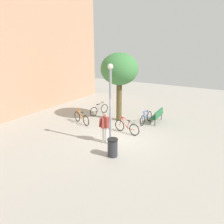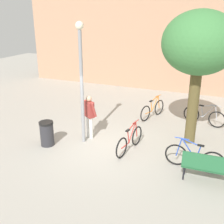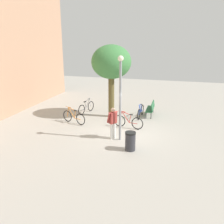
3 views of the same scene
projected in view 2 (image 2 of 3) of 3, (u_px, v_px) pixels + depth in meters
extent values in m
plane|color=#A8A399|center=(105.00, 147.00, 9.87)|extent=(36.00, 36.00, 0.00)
cube|color=tan|center=(168.00, 4.00, 16.03)|extent=(17.94, 2.00, 9.94)
cylinder|color=gray|center=(82.00, 89.00, 9.58)|extent=(0.12, 0.12, 4.03)
sphere|color=#F2EACC|center=(79.00, 25.00, 8.85)|extent=(0.28, 0.28, 0.28)
cylinder|color=white|center=(88.00, 126.00, 10.53)|extent=(0.14, 0.14, 0.85)
cylinder|color=white|center=(91.00, 128.00, 10.38)|extent=(0.14, 0.14, 0.85)
cube|color=#9E3833|center=(89.00, 109.00, 10.21)|extent=(0.46, 0.40, 0.60)
sphere|color=tan|center=(89.00, 99.00, 10.06)|extent=(0.22, 0.22, 0.22)
cylinder|color=#9E3833|center=(87.00, 106.00, 10.41)|extent=(0.20, 0.24, 0.55)
cylinder|color=#9E3833|center=(94.00, 110.00, 10.03)|extent=(0.20, 0.24, 0.55)
cube|color=#236038|center=(211.00, 168.00, 7.68)|extent=(1.61, 0.49, 0.06)
cube|color=#236038|center=(212.00, 164.00, 7.43)|extent=(1.60, 0.18, 0.44)
cylinder|color=black|center=(185.00, 168.00, 8.15)|extent=(0.05, 0.05, 0.42)
cylinder|color=black|center=(183.00, 173.00, 7.87)|extent=(0.05, 0.05, 0.42)
cylinder|color=brown|center=(193.00, 107.00, 9.80)|extent=(0.38, 0.38, 2.72)
ellipsoid|color=#3E7D40|center=(200.00, 43.00, 9.03)|extent=(2.52, 2.52, 2.14)
torus|color=black|center=(176.00, 155.00, 8.58)|extent=(0.71, 0.08, 0.71)
torus|color=black|center=(213.00, 162.00, 8.15)|extent=(0.71, 0.08, 0.71)
cylinder|color=blue|center=(189.00, 149.00, 8.34)|extent=(0.50, 0.05, 0.64)
cylinder|color=blue|center=(191.00, 142.00, 8.24)|extent=(0.58, 0.06, 0.18)
cylinder|color=blue|center=(198.00, 153.00, 8.25)|extent=(0.14, 0.04, 0.48)
cylinder|color=blue|center=(204.00, 161.00, 8.25)|extent=(0.50, 0.05, 0.04)
cylinder|color=blue|center=(179.00, 147.00, 8.46)|extent=(0.17, 0.04, 0.63)
cube|color=black|center=(201.00, 146.00, 8.14)|extent=(0.20, 0.09, 0.04)
cylinder|color=blue|center=(182.00, 138.00, 8.33)|extent=(0.44, 0.05, 0.03)
torus|color=black|center=(159.00, 107.00, 12.82)|extent=(0.28, 0.69, 0.71)
torus|color=black|center=(145.00, 113.00, 12.06)|extent=(0.28, 0.69, 0.71)
cylinder|color=orange|center=(155.00, 103.00, 12.47)|extent=(0.20, 0.48, 0.64)
cylinder|color=orange|center=(155.00, 99.00, 12.35)|extent=(0.22, 0.56, 0.18)
cylinder|color=orange|center=(151.00, 106.00, 12.30)|extent=(0.08, 0.14, 0.48)
cylinder|color=orange|center=(149.00, 112.00, 12.24)|extent=(0.20, 0.48, 0.04)
cylinder|color=orange|center=(159.00, 102.00, 12.68)|extent=(0.09, 0.17, 0.63)
cube|color=black|center=(151.00, 101.00, 12.17)|extent=(0.14, 0.22, 0.04)
cylinder|color=orange|center=(158.00, 96.00, 12.53)|extent=(0.17, 0.43, 0.03)
torus|color=black|center=(137.00, 136.00, 9.89)|extent=(0.16, 0.71, 0.71)
torus|color=black|center=(122.00, 148.00, 9.02)|extent=(0.16, 0.71, 0.71)
cylinder|color=red|center=(132.00, 132.00, 9.51)|extent=(0.12, 0.50, 0.64)
cylinder|color=red|center=(132.00, 126.00, 9.39)|extent=(0.13, 0.58, 0.18)
cylinder|color=red|center=(128.00, 137.00, 9.31)|extent=(0.06, 0.14, 0.48)
cylinder|color=red|center=(125.00, 146.00, 9.23)|extent=(0.12, 0.50, 0.04)
cylinder|color=red|center=(136.00, 129.00, 9.74)|extent=(0.06, 0.17, 0.63)
cube|color=black|center=(128.00, 130.00, 9.17)|extent=(0.11, 0.21, 0.04)
cylinder|color=red|center=(136.00, 122.00, 9.59)|extent=(0.10, 0.44, 0.03)
torus|color=black|center=(217.00, 120.00, 11.37)|extent=(0.70, 0.22, 0.71)
torus|color=black|center=(191.00, 114.00, 11.99)|extent=(0.70, 0.22, 0.71)
cylinder|color=#ADADB7|center=(209.00, 111.00, 11.48)|extent=(0.49, 0.15, 0.64)
cylinder|color=#ADADB7|center=(208.00, 106.00, 11.43)|extent=(0.57, 0.17, 0.18)
cylinder|color=#ADADB7|center=(202.00, 112.00, 11.67)|extent=(0.14, 0.07, 0.48)
cylinder|color=#ADADB7|center=(197.00, 116.00, 11.86)|extent=(0.49, 0.15, 0.04)
cylinder|color=#ADADB7|center=(216.00, 113.00, 11.31)|extent=(0.17, 0.07, 0.63)
cube|color=black|center=(202.00, 105.00, 11.60)|extent=(0.21, 0.13, 0.04)
cylinder|color=#ADADB7|center=(216.00, 105.00, 11.24)|extent=(0.43, 0.13, 0.03)
cylinder|color=#2D2D33|center=(47.00, 135.00, 9.86)|extent=(0.48, 0.48, 0.82)
cylinder|color=black|center=(46.00, 123.00, 9.71)|extent=(0.51, 0.51, 0.08)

